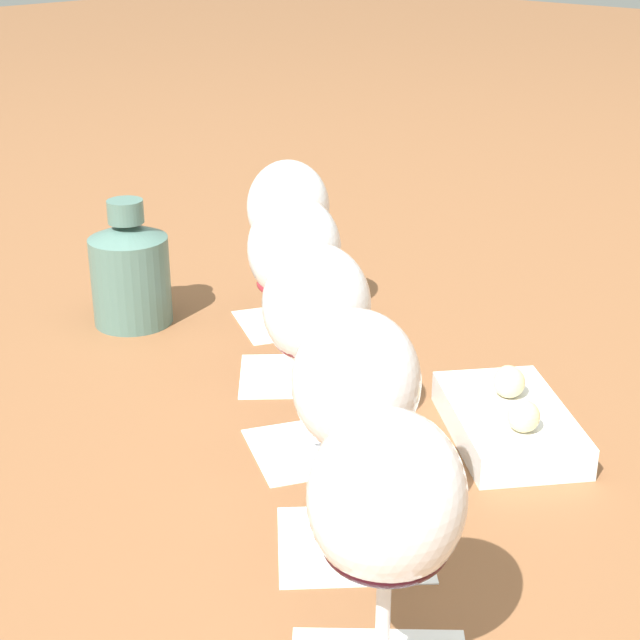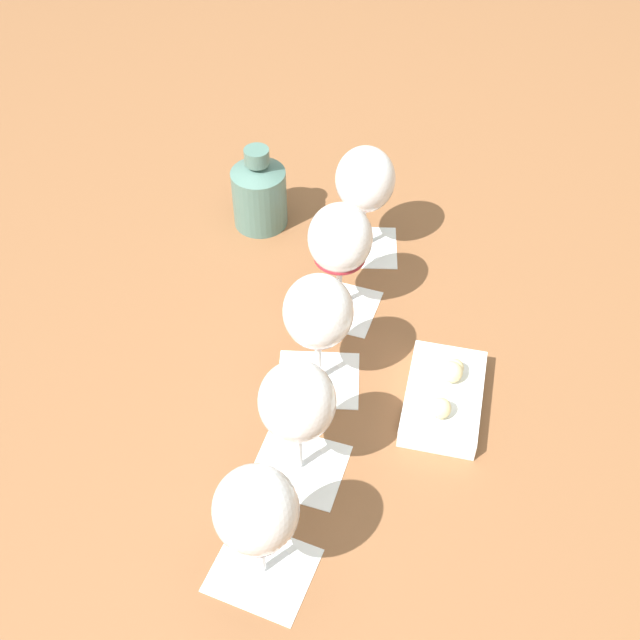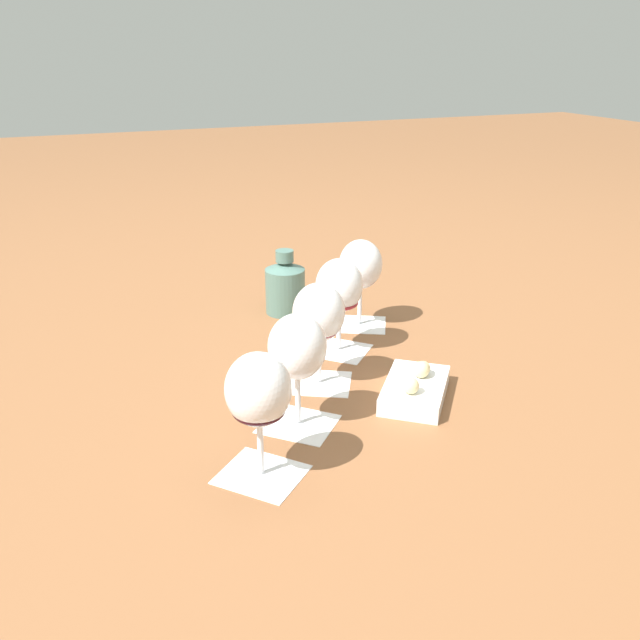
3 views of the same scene
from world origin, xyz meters
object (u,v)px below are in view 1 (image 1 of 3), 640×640
(wine_glass_0, at_px, (288,215))
(wine_glass_1, at_px, (294,257))
(snack_dish, at_px, (509,419))
(ceramic_vase, at_px, (130,271))
(wine_glass_4, at_px, (386,510))
(wine_glass_3, at_px, (356,393))
(wine_glass_2, at_px, (316,316))

(wine_glass_0, height_order, wine_glass_1, same)
(wine_glass_0, distance_m, snack_dish, 0.37)
(wine_glass_0, distance_m, ceramic_vase, 0.20)
(wine_glass_1, distance_m, wine_glass_4, 0.45)
(wine_glass_0, height_order, snack_dish, wine_glass_0)
(ceramic_vase, bearing_deg, wine_glass_3, -17.18)
(wine_glass_0, xyz_separation_m, wine_glass_4, (0.46, -0.38, 0.00))
(wine_glass_1, xyz_separation_m, wine_glass_3, (0.24, -0.18, -0.00))
(wine_glass_0, xyz_separation_m, wine_glass_1, (0.11, -0.10, 0.00))
(wine_glass_3, bearing_deg, snack_dish, 91.66)
(wine_glass_0, distance_m, wine_glass_3, 0.45)
(wine_glass_3, bearing_deg, ceramic_vase, 162.82)
(ceramic_vase, relative_size, snack_dish, 0.76)
(wine_glass_2, relative_size, snack_dish, 0.99)
(wine_glass_3, xyz_separation_m, snack_dish, (-0.01, 0.23, -0.12))
(wine_glass_2, distance_m, ceramic_vase, 0.38)
(wine_glass_0, relative_size, wine_glass_3, 1.00)
(wine_glass_0, bearing_deg, wine_glass_1, -42.42)
(wine_glass_1, height_order, wine_glass_2, same)
(wine_glass_2, relative_size, ceramic_vase, 1.29)
(snack_dish, bearing_deg, wine_glass_3, -88.34)
(wine_glass_0, bearing_deg, snack_dish, -8.62)
(wine_glass_2, bearing_deg, ceramic_vase, 169.70)
(wine_glass_2, distance_m, wine_glass_4, 0.30)
(ceramic_vase, distance_m, snack_dish, 0.49)
(wine_glass_3, distance_m, wine_glass_4, 0.15)
(wine_glass_1, xyz_separation_m, snack_dish, (0.24, 0.05, -0.12))
(wine_glass_2, bearing_deg, wine_glass_3, -34.91)
(wine_glass_0, bearing_deg, wine_glass_3, -38.46)
(wine_glass_0, distance_m, wine_glass_1, 0.15)
(wine_glass_0, distance_m, wine_glass_4, 0.60)
(wine_glass_3, bearing_deg, wine_glass_1, 143.45)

